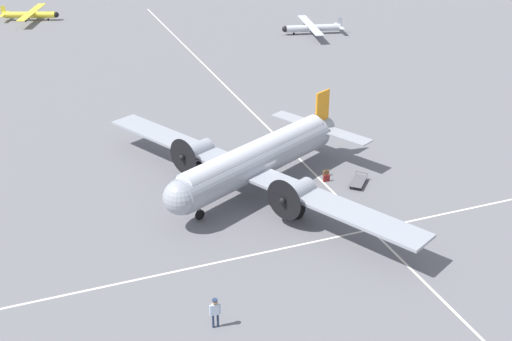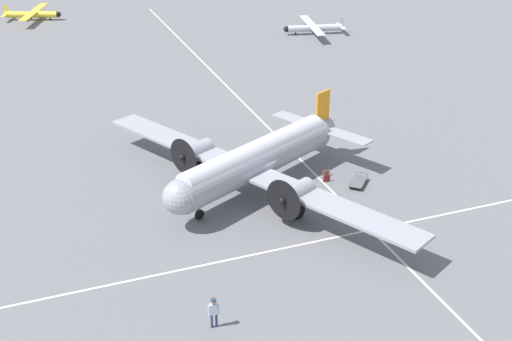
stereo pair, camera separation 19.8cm
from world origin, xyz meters
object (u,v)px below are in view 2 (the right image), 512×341
suitcase_upright_spare (326,173)px  light_aircraft_distant (313,28)px  airliner_main (252,161)px  crew_foreground (214,310)px  light_aircraft_taxiing (33,14)px  suitcase_near_door (327,178)px  baggage_cart (358,182)px

suitcase_upright_spare → light_aircraft_distant: 41.05m
airliner_main → crew_foreground: size_ratio=14.77×
crew_foreground → light_aircraft_distant: bearing=67.1°
light_aircraft_distant → light_aircraft_taxiing: size_ratio=1.02×
suitcase_near_door → light_aircraft_taxiing: light_aircraft_taxiing is taller
light_aircraft_taxiing → light_aircraft_distant: bearing=-12.2°
baggage_cart → light_aircraft_taxiing: (19.18, -60.65, 0.58)m
airliner_main → suitcase_upright_spare: airliner_main is taller
baggage_cart → light_aircraft_distant: 42.44m
suitcase_upright_spare → light_aircraft_distant: size_ratio=0.04×
crew_foreground → light_aircraft_taxiing: (4.79, -71.82, -0.24)m
crew_foreground → suitcase_near_door: 17.63m
suitcase_near_door → light_aircraft_distant: bearing=-113.6°
airliner_main → light_aircraft_taxiing: 60.08m
light_aircraft_distant → light_aircraft_taxiing: (34.05, -20.90, 0.00)m
crew_foreground → suitcase_upright_spare: (-12.83, -13.30, -0.88)m
baggage_cart → light_aircraft_taxiing: light_aircraft_taxiing is taller
suitcase_upright_spare → light_aircraft_taxiing: light_aircraft_taxiing is taller
baggage_cart → suitcase_upright_spare: bearing=-100.9°
airliner_main → light_aircraft_distant: bearing=-147.7°
suitcase_near_door → light_aircraft_distant: 41.98m
crew_foreground → light_aircraft_taxiing: size_ratio=0.16×
crew_foreground → suitcase_upright_spare: crew_foreground is taller
crew_foreground → light_aircraft_taxiing: 71.98m
suitcase_near_door → light_aircraft_taxiing: 61.83m
suitcase_upright_spare → baggage_cart: 2.63m
suitcase_upright_spare → airliner_main: bearing=3.9°
airliner_main → light_aircraft_distant: (-22.45, -38.03, -1.56)m
suitcase_near_door → suitcase_upright_spare: suitcase_near_door is taller
airliner_main → light_aircraft_distant: 44.19m
crew_foreground → light_aircraft_taxiing: bearing=100.8°
baggage_cart → light_aircraft_distant: (-14.87, -39.74, 0.58)m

